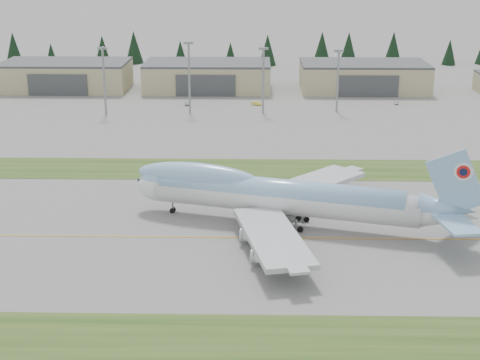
{
  "coord_description": "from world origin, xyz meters",
  "views": [
    {
      "loc": [
        3.43,
        -131.66,
        54.35
      ],
      "look_at": [
        0.39,
        11.49,
        8.0
      ],
      "focal_mm": 55.0,
      "sensor_mm": 36.0,
      "label": 1
    }
  ],
  "objects_px": {
    "hangar_center": "(208,76)",
    "service_vehicle_b": "(257,105)",
    "service_vehicle_c": "(396,104)",
    "hangar_left": "(66,75)",
    "service_vehicle_a": "(187,105)",
    "boeing_747_freighter": "(280,196)",
    "hangar_right": "(364,76)"
  },
  "relations": [
    {
      "from": "hangar_center",
      "to": "boeing_747_freighter",
      "type": "bearing_deg",
      "value": -80.64
    },
    {
      "from": "hangar_center",
      "to": "hangar_right",
      "type": "bearing_deg",
      "value": 0.0
    },
    {
      "from": "hangar_right",
      "to": "service_vehicle_c",
      "type": "xyz_separation_m",
      "value": [
        8.23,
        -25.74,
        -5.39
      ]
    },
    {
      "from": "hangar_center",
      "to": "service_vehicle_c",
      "type": "relative_size",
      "value": 13.11
    },
    {
      "from": "boeing_747_freighter",
      "to": "service_vehicle_c",
      "type": "bearing_deg",
      "value": 84.98
    },
    {
      "from": "boeing_747_freighter",
      "to": "hangar_center",
      "type": "distance_m",
      "value": 144.63
    },
    {
      "from": "boeing_747_freighter",
      "to": "service_vehicle_b",
      "type": "relative_size",
      "value": 19.2
    },
    {
      "from": "hangar_right",
      "to": "service_vehicle_b",
      "type": "relative_size",
      "value": 12.97
    },
    {
      "from": "hangar_left",
      "to": "hangar_center",
      "type": "height_order",
      "value": "same"
    },
    {
      "from": "boeing_747_freighter",
      "to": "hangar_right",
      "type": "height_order",
      "value": "boeing_747_freighter"
    },
    {
      "from": "hangar_right",
      "to": "service_vehicle_a",
      "type": "distance_m",
      "value": 71.82
    },
    {
      "from": "service_vehicle_a",
      "to": "service_vehicle_b",
      "type": "relative_size",
      "value": 1.04
    },
    {
      "from": "hangar_right",
      "to": "service_vehicle_b",
      "type": "bearing_deg",
      "value": -145.51
    },
    {
      "from": "hangar_right",
      "to": "service_vehicle_a",
      "type": "relative_size",
      "value": 12.46
    },
    {
      "from": "service_vehicle_b",
      "to": "hangar_center",
      "type": "bearing_deg",
      "value": 62.31
    },
    {
      "from": "hangar_left",
      "to": "hangar_right",
      "type": "bearing_deg",
      "value": 0.0
    },
    {
      "from": "boeing_747_freighter",
      "to": "hangar_center",
      "type": "relative_size",
      "value": 1.48
    },
    {
      "from": "hangar_left",
      "to": "service_vehicle_a",
      "type": "distance_m",
      "value": 57.4
    },
    {
      "from": "hangar_center",
      "to": "service_vehicle_a",
      "type": "xyz_separation_m",
      "value": [
        -5.6,
        -28.73,
        -5.39
      ]
    },
    {
      "from": "hangar_left",
      "to": "service_vehicle_b",
      "type": "height_order",
      "value": "hangar_left"
    },
    {
      "from": "hangar_left",
      "to": "service_vehicle_b",
      "type": "bearing_deg",
      "value": -20.88
    },
    {
      "from": "service_vehicle_b",
      "to": "service_vehicle_a",
      "type": "bearing_deg",
      "value": 119.65
    },
    {
      "from": "service_vehicle_a",
      "to": "hangar_right",
      "type": "bearing_deg",
      "value": 18.34
    },
    {
      "from": "boeing_747_freighter",
      "to": "hangar_right",
      "type": "relative_size",
      "value": 1.48
    },
    {
      "from": "hangar_right",
      "to": "hangar_left",
      "type": "bearing_deg",
      "value": 180.0
    },
    {
      "from": "hangar_right",
      "to": "service_vehicle_c",
      "type": "relative_size",
      "value": 13.11
    },
    {
      "from": "hangar_left",
      "to": "service_vehicle_a",
      "type": "relative_size",
      "value": 12.46
    },
    {
      "from": "service_vehicle_b",
      "to": "boeing_747_freighter",
      "type": "bearing_deg",
      "value": -149.27
    },
    {
      "from": "hangar_center",
      "to": "service_vehicle_a",
      "type": "relative_size",
      "value": 12.46
    },
    {
      "from": "boeing_747_freighter",
      "to": "hangar_center",
      "type": "bearing_deg",
      "value": 115.26
    },
    {
      "from": "hangar_center",
      "to": "service_vehicle_a",
      "type": "height_order",
      "value": "hangar_center"
    },
    {
      "from": "hangar_center",
      "to": "service_vehicle_b",
      "type": "height_order",
      "value": "hangar_center"
    }
  ]
}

